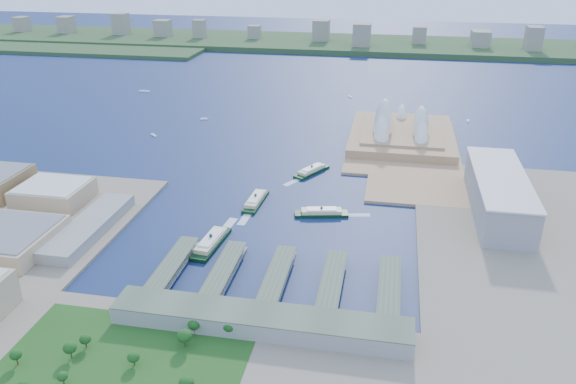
% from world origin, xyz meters
% --- Properties ---
extents(ground, '(3000.00, 3000.00, 0.00)m').
position_xyz_m(ground, '(0.00, 0.00, 0.00)').
color(ground, '#0F1B48').
rests_on(ground, ground).
extents(peninsula, '(135.00, 220.00, 3.00)m').
position_xyz_m(peninsula, '(107.50, 260.00, 1.50)').
color(peninsula, tan).
rests_on(peninsula, ground).
extents(far_shore, '(2200.00, 260.00, 12.00)m').
position_xyz_m(far_shore, '(0.00, 980.00, 6.00)').
color(far_shore, '#2D4926').
rests_on(far_shore, ground).
extents(opera_house, '(134.00, 180.00, 58.00)m').
position_xyz_m(opera_house, '(105.00, 280.00, 32.00)').
color(opera_house, white).
rests_on(opera_house, peninsula).
extents(toaster_building, '(45.00, 155.00, 35.00)m').
position_xyz_m(toaster_building, '(195.00, 80.00, 20.50)').
color(toaster_building, gray).
rests_on(toaster_building, east_land).
extents(ferry_wharves, '(184.00, 90.00, 9.30)m').
position_xyz_m(ferry_wharves, '(14.00, -75.00, 4.65)').
color(ferry_wharves, '#475540').
rests_on(ferry_wharves, ground).
extents(terminal_building, '(200.00, 28.00, 12.00)m').
position_xyz_m(terminal_building, '(15.00, -135.00, 9.00)').
color(terminal_building, gray).
rests_on(terminal_building, south_land).
extents(park, '(150.00, 110.00, 16.00)m').
position_xyz_m(park, '(-60.00, -190.00, 11.00)').
color(park, '#194714').
rests_on(park, south_land).
extents(far_skyline, '(1900.00, 140.00, 55.00)m').
position_xyz_m(far_skyline, '(0.00, 960.00, 39.50)').
color(far_skyline, gray).
rests_on(far_skyline, far_shore).
extents(ferry_a, '(16.15, 53.33, 9.97)m').
position_xyz_m(ferry_a, '(-36.06, 60.37, 4.98)').
color(ferry_a, black).
rests_on(ferry_a, ground).
extents(ferry_b, '(36.02, 50.01, 9.51)m').
position_xyz_m(ferry_b, '(7.07, 148.88, 4.75)').
color(ferry_b, black).
rests_on(ferry_b, ground).
extents(ferry_c, '(20.18, 59.63, 11.06)m').
position_xyz_m(ferry_c, '(-53.17, -29.66, 5.53)').
color(ferry_c, black).
rests_on(ferry_c, ground).
extents(ferry_d, '(52.05, 22.95, 9.55)m').
position_xyz_m(ferry_d, '(31.80, 45.48, 4.77)').
color(ferry_d, black).
rests_on(ferry_d, ground).
extents(boat_a, '(11.47, 11.24, 2.48)m').
position_xyz_m(boat_a, '(-220.71, 240.12, 1.24)').
color(boat_a, white).
rests_on(boat_a, ground).
extents(boat_b, '(11.00, 7.24, 2.80)m').
position_xyz_m(boat_b, '(-177.83, 322.81, 1.40)').
color(boat_b, white).
rests_on(boat_b, ground).
extents(boat_c, '(4.35, 11.44, 2.51)m').
position_xyz_m(boat_c, '(199.58, 385.06, 1.26)').
color(boat_c, white).
rests_on(boat_c, ground).
extents(boat_d, '(18.48, 4.55, 3.10)m').
position_xyz_m(boat_d, '(-331.60, 460.73, 1.55)').
color(boat_d, white).
rests_on(boat_d, ground).
extents(boat_e, '(7.87, 10.88, 2.59)m').
position_xyz_m(boat_e, '(20.05, 489.34, 1.29)').
color(boat_e, white).
rests_on(boat_e, ground).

